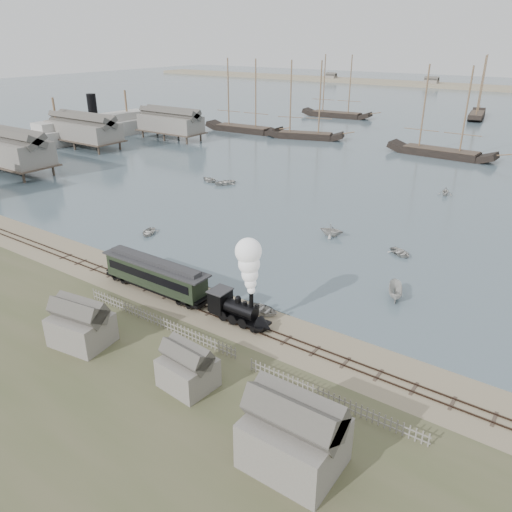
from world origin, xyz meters
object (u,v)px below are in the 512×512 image
Objects in this scene: locomotive at (245,289)px; steamship at (94,116)px; beached_dinghy at (262,309)px; passenger_coach at (155,274)px.

locomotive is 104.21m from steamship.
locomotive is 2.41× the size of beached_dinghy.
locomotive is at bearing 178.77° from beached_dinghy.
locomotive is 0.16× the size of steamship.
beached_dinghy is at bearing 13.40° from passenger_coach.
passenger_coach is at bearing -121.13° from steamship.
passenger_coach is 0.26× the size of steamship.
steamship reaches higher than passenger_coach.
locomotive is 0.62× the size of passenger_coach.
steamship is at bearing 145.28° from passenger_coach.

